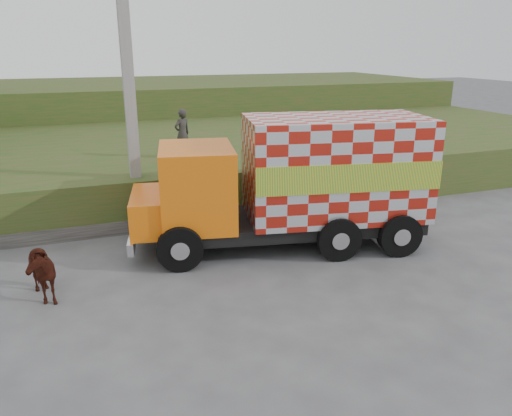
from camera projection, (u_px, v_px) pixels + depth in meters
name	position (u px, v px, depth m)	size (l,w,h in m)	color
ground	(213.00, 287.00, 11.09)	(120.00, 120.00, 0.00)	#474749
embankment	(145.00, 161.00, 19.78)	(40.00, 12.00, 1.50)	#264C19
embankment_far	(116.00, 108.00, 30.26)	(40.00, 12.00, 3.00)	#264C19
retaining_strip	(105.00, 228.00, 14.12)	(16.00, 0.50, 0.40)	#595651
utility_pole	(129.00, 85.00, 13.60)	(1.20, 0.30, 8.00)	gray
cargo_truck	(297.00, 181.00, 12.95)	(7.94, 3.86, 3.40)	black
cow	(36.00, 270.00, 10.41)	(0.70, 1.53, 1.29)	black
pedestrian	(182.00, 134.00, 16.65)	(0.59, 0.39, 1.63)	#282624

